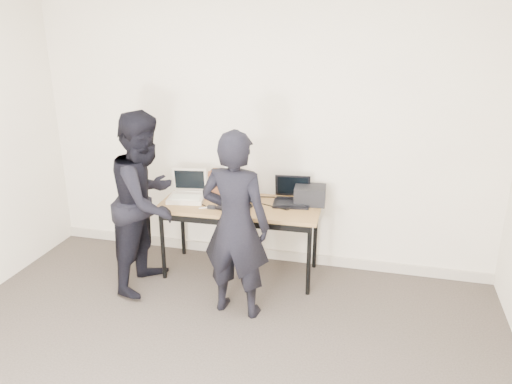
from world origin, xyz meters
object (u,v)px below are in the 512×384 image
(person_typist, at_px, (235,225))
(person_observer, at_px, (146,201))
(equipment_box, at_px, (310,195))
(laptop_right, at_px, (292,197))
(desk, at_px, (240,210))
(laptop_beige, at_px, (187,193))
(laptop_center, at_px, (236,201))
(leather_satchel, at_px, (228,182))

(person_typist, relative_size, person_observer, 0.97)
(equipment_box, distance_m, person_observer, 1.50)
(laptop_right, relative_size, person_typist, 0.23)
(desk, relative_size, person_observer, 0.93)
(laptop_beige, relative_size, laptop_right, 1.04)
(person_observer, bearing_deg, laptop_center, -63.28)
(person_typist, bearing_deg, desk, -71.65)
(laptop_center, height_order, person_typist, person_typist)
(laptop_right, height_order, person_observer, person_observer)
(laptop_beige, distance_m, laptop_right, 1.00)
(desk, distance_m, person_typist, 0.67)
(laptop_beige, relative_size, leather_satchel, 1.05)
(desk, height_order, laptop_beige, laptop_beige)
(equipment_box, height_order, person_observer, person_observer)
(laptop_right, bearing_deg, laptop_beige, -177.91)
(leather_satchel, xyz_separation_m, person_typist, (0.33, -0.87, -0.06))
(laptop_center, xyz_separation_m, leather_satchel, (-0.16, 0.29, 0.08))
(desk, distance_m, equipment_box, 0.67)
(laptop_beige, relative_size, equipment_box, 1.33)
(laptop_beige, xyz_separation_m, equipment_box, (1.16, 0.17, 0.03))
(laptop_center, bearing_deg, laptop_right, 38.94)
(desk, bearing_deg, laptop_beige, 175.98)
(person_typist, bearing_deg, leather_satchel, -63.92)
(equipment_box, xyz_separation_m, person_typist, (-0.48, -0.83, -0.01))
(laptop_right, height_order, equipment_box, laptop_right)
(laptop_beige, xyz_separation_m, person_observer, (-0.23, -0.40, 0.04))
(desk, height_order, person_typist, person_typist)
(equipment_box, relative_size, person_typist, 0.18)
(leather_satchel, bearing_deg, laptop_center, -62.10)
(desk, height_order, equipment_box, equipment_box)
(person_typist, height_order, person_observer, person_observer)
(laptop_right, bearing_deg, person_observer, -162.32)
(laptop_right, distance_m, person_observer, 1.34)
(laptop_right, bearing_deg, desk, -166.33)
(laptop_beige, distance_m, person_typist, 0.94)
(desk, height_order, laptop_center, laptop_center)
(laptop_center, bearing_deg, leather_satchel, 132.75)
(laptop_center, bearing_deg, equipment_box, 34.73)
(laptop_center, bearing_deg, person_observer, -143.59)
(equipment_box, xyz_separation_m, person_observer, (-1.39, -0.57, 0.01))
(laptop_beige, height_order, person_typist, person_typist)
(leather_satchel, bearing_deg, desk, -53.12)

